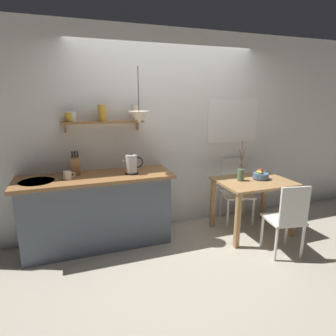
# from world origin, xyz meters

# --- Properties ---
(ground_plane) EXTENTS (14.00, 14.00, 0.00)m
(ground_plane) POSITION_xyz_m (0.00, 0.00, 0.00)
(ground_plane) COLOR #BCB29E
(back_wall) EXTENTS (6.80, 0.11, 2.70)m
(back_wall) POSITION_xyz_m (0.20, 0.65, 1.35)
(back_wall) COLOR white
(back_wall) RESTS_ON ground_plane
(kitchen_counter) EXTENTS (1.83, 0.63, 0.92)m
(kitchen_counter) POSITION_xyz_m (-1.00, 0.32, 0.47)
(kitchen_counter) COLOR slate
(kitchen_counter) RESTS_ON ground_plane
(wall_shelf) EXTENTS (0.99, 0.20, 0.34)m
(wall_shelf) POSITION_xyz_m (-0.85, 0.49, 1.59)
(wall_shelf) COLOR #9E6B3D
(dining_table) EXTENTS (0.97, 0.74, 0.74)m
(dining_table) POSITION_xyz_m (1.04, -0.01, 0.62)
(dining_table) COLOR tan
(dining_table) RESTS_ON ground_plane
(dining_chair_near) EXTENTS (0.45, 0.45, 0.89)m
(dining_chair_near) POSITION_xyz_m (1.03, -0.67, 0.49)
(dining_chair_near) COLOR white
(dining_chair_near) RESTS_ON ground_plane
(dining_chair_far) EXTENTS (0.53, 0.51, 0.93)m
(dining_chair_far) POSITION_xyz_m (1.04, 0.42, 0.51)
(dining_chair_far) COLOR white
(dining_chair_far) RESTS_ON ground_plane
(fruit_bowl) EXTENTS (0.21, 0.21, 0.15)m
(fruit_bowl) POSITION_xyz_m (1.16, 0.02, 0.80)
(fruit_bowl) COLOR #51759E
(fruit_bowl) RESTS_ON dining_table
(twig_vase) EXTENTS (0.09, 0.09, 0.53)m
(twig_vase) POSITION_xyz_m (0.86, 0.05, 0.83)
(twig_vase) COLOR #567056
(twig_vase) RESTS_ON dining_table
(electric_kettle) EXTENTS (0.26, 0.16, 0.26)m
(electric_kettle) POSITION_xyz_m (-0.57, 0.25, 1.04)
(electric_kettle) COLOR black
(electric_kettle) RESTS_ON kitchen_counter
(knife_block) EXTENTS (0.10, 0.16, 0.30)m
(knife_block) POSITION_xyz_m (-1.22, 0.43, 1.04)
(knife_block) COLOR tan
(knife_block) RESTS_ON kitchen_counter
(coffee_mug_by_sink) EXTENTS (0.13, 0.09, 0.09)m
(coffee_mug_by_sink) POSITION_xyz_m (-1.31, 0.25, 0.97)
(coffee_mug_by_sink) COLOR white
(coffee_mug_by_sink) RESTS_ON kitchen_counter
(pendant_lamp) EXTENTS (0.25, 0.25, 0.64)m
(pendant_lamp) POSITION_xyz_m (-0.47, 0.24, 1.61)
(pendant_lamp) COLOR black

